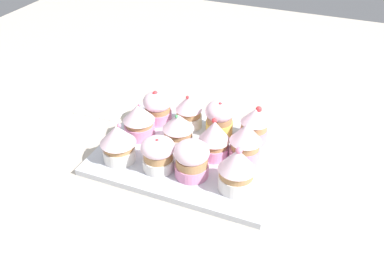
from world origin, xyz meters
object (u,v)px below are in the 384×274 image
cupcake_0 (118,142)px  cupcake_2 (192,159)px  cupcake_9 (189,111)px  cupcake_3 (237,169)px  cupcake_5 (178,129)px  cupcake_6 (214,138)px  cupcake_8 (158,107)px  baking_tray (192,152)px  cupcake_4 (139,120)px  napkin (108,103)px  cupcake_7 (245,142)px  cupcake_10 (220,118)px  cupcake_1 (158,154)px  cupcake_11 (254,125)px

cupcake_0 → cupcake_2: size_ratio=1.11×
cupcake_0 → cupcake_9: 16.94cm
cupcake_3 → cupcake_5: (-13.87, 7.47, -0.51)cm
cupcake_6 → cupcake_8: size_ratio=1.13×
cupcake_2 → cupcake_9: (-6.56, 14.18, 0.04)cm
cupcake_8 → baking_tray: bearing=-32.9°
cupcake_4 → napkin: 17.18cm
cupcake_9 → napkin: size_ratio=0.59×
cupcake_7 → cupcake_9: bearing=154.2°
cupcake_4 → cupcake_5: size_ratio=1.02×
baking_tray → cupcake_5: 5.19cm
cupcake_3 → cupcake_8: (-21.35, 13.76, -0.80)cm
cupcake_9 → cupcake_10: size_ratio=0.97×
cupcake_9 → napkin: cupcake_9 is taller
cupcake_4 → cupcake_5: cupcake_4 is taller
cupcake_1 → cupcake_3: 14.28cm
cupcake_6 → cupcake_7: bearing=7.9°
cupcake_1 → cupcake_10: (6.26, 14.42, 0.48)cm
cupcake_2 → cupcake_4: (-14.11, 7.17, 0.13)cm
cupcake_7 → cupcake_4: bearing=-179.2°
cupcake_7 → cupcake_9: 15.37cm
napkin → cupcake_11: bearing=-4.4°
cupcake_3 → cupcake_8: bearing=147.2°
cupcake_3 → napkin: 39.95cm
cupcake_6 → napkin: bearing=161.1°
baking_tray → cupcake_0: 14.28cm
cupcake_1 → cupcake_8: size_ratio=0.93×
cupcake_5 → baking_tray: bearing=-9.9°
baking_tray → cupcake_10: size_ratio=4.58×
baking_tray → cupcake_4: (-11.40, 0.53, 4.19)cm
cupcake_2 → cupcake_11: (7.09, 14.02, 0.19)cm
cupcake_0 → cupcake_8: bearing=87.5°
cupcake_3 → cupcake_5: cupcake_3 is taller
cupcake_0 → cupcake_11: 25.83cm
cupcake_7 → cupcake_9: size_ratio=1.09×
cupcake_2 → cupcake_11: 15.71cm
cupcake_7 → cupcake_11: (-0.18, 6.54, -0.35)cm
cupcake_6 → napkin: (-29.33, 10.02, -4.77)cm
cupcake_5 → cupcake_8: size_ratio=1.03×
cupcake_6 → cupcake_10: (-1.52, 7.12, -0.15)cm
cupcake_3 → cupcake_4: size_ratio=1.15×
cupcake_2 → napkin: 32.62cm
baking_tray → napkin: baking_tray is taller
cupcake_11 → cupcake_9: bearing=179.3°
baking_tray → cupcake_7: 11.03cm
cupcake_5 → cupcake_0: bearing=-134.5°
cupcake_1 → cupcake_7: (13.40, 8.08, 0.77)cm
cupcake_3 → cupcake_11: (-1.04, 14.33, -0.44)cm
cupcake_6 → cupcake_11: (5.43, 7.32, -0.22)cm
cupcake_6 → napkin: cupcake_6 is taller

